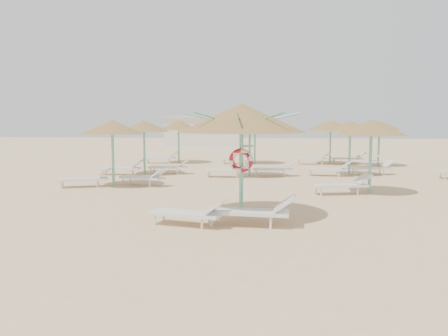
# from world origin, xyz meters

# --- Properties ---
(ground) EXTENTS (120.00, 120.00, 0.00)m
(ground) POSITION_xyz_m (0.00, 0.00, 0.00)
(ground) COLOR #D6AF82
(ground) RESTS_ON ground
(main_palapa) EXTENTS (3.42, 3.42, 3.07)m
(main_palapa) POSITION_xyz_m (0.18, 0.30, 2.67)
(main_palapa) COLOR #6BBAA2
(main_palapa) RESTS_ON ground
(lounger_main_a) EXTENTS (2.01, 1.02, 0.70)m
(lounger_main_a) POSITION_xyz_m (-0.98, -0.88, 0.33)
(lounger_main_a) COLOR silver
(lounger_main_a) RESTS_ON ground
(lounger_main_b) EXTENTS (2.24, 0.82, 0.80)m
(lounger_main_b) POSITION_xyz_m (0.56, -0.71, 0.38)
(lounger_main_b) COLOR silver
(lounger_main_b) RESTS_ON ground
(palapa_field) EXTENTS (19.59, 13.97, 2.72)m
(palapa_field) POSITION_xyz_m (2.77, 10.79, 2.30)
(palapa_field) COLOR #6BBAA2
(palapa_field) RESTS_ON ground
(service_hut) EXTENTS (8.40, 4.40, 3.25)m
(service_hut) POSITION_xyz_m (-6.00, 35.00, 1.64)
(service_hut) COLOR silver
(service_hut) RESTS_ON ground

